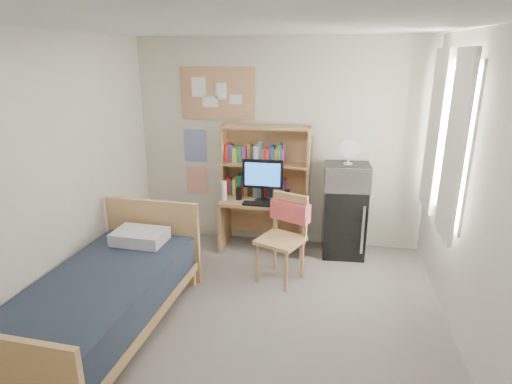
% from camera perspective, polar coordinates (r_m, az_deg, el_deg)
% --- Properties ---
extents(floor, '(3.60, 4.20, 0.02)m').
position_cam_1_polar(floor, '(4.03, -0.98, -18.61)').
color(floor, gray).
rests_on(floor, ground).
extents(ceiling, '(3.60, 4.20, 0.02)m').
position_cam_1_polar(ceiling, '(3.24, -1.25, 21.62)').
color(ceiling, silver).
rests_on(ceiling, wall_back).
extents(wall_back, '(3.60, 0.04, 2.60)m').
position_cam_1_polar(wall_back, '(5.43, 3.13, 6.33)').
color(wall_back, beige).
rests_on(wall_back, floor).
extents(wall_left, '(0.04, 4.20, 2.60)m').
position_cam_1_polar(wall_left, '(4.14, -26.37, 0.75)').
color(wall_left, beige).
rests_on(wall_left, floor).
extents(wall_right, '(0.04, 4.20, 2.60)m').
position_cam_1_polar(wall_right, '(3.56, 28.67, -2.20)').
color(wall_right, beige).
rests_on(wall_right, floor).
extents(window_unit, '(0.10, 1.40, 1.70)m').
position_cam_1_polar(window_unit, '(4.59, 24.12, 6.46)').
color(window_unit, white).
rests_on(window_unit, wall_right).
extents(curtain_left, '(0.04, 0.55, 1.70)m').
position_cam_1_polar(curtain_left, '(4.20, 24.96, 5.41)').
color(curtain_left, white).
rests_on(curtain_left, wall_right).
extents(curtain_right, '(0.04, 0.55, 1.70)m').
position_cam_1_polar(curtain_right, '(4.97, 22.73, 7.40)').
color(curtain_right, white).
rests_on(curtain_right, wall_right).
extents(bulletin_board, '(0.94, 0.03, 0.64)m').
position_cam_1_polar(bulletin_board, '(5.47, -5.14, 12.94)').
color(bulletin_board, tan).
rests_on(bulletin_board, wall_back).
extents(poster_wave, '(0.30, 0.01, 0.42)m').
position_cam_1_polar(poster_wave, '(5.66, -8.09, 6.14)').
color(poster_wave, '#263998').
rests_on(poster_wave, wall_back).
extents(poster_japan, '(0.28, 0.01, 0.36)m').
position_cam_1_polar(poster_japan, '(5.77, -7.88, 1.57)').
color(poster_japan, red).
rests_on(poster_japan, wall_back).
extents(desk, '(1.07, 0.55, 0.66)m').
position_cam_1_polar(desk, '(5.44, 0.98, -4.30)').
color(desk, tan).
rests_on(desk, floor).
extents(desk_chair, '(0.64, 0.64, 0.96)m').
position_cam_1_polar(desk_chair, '(4.64, 3.29, -6.35)').
color(desk_chair, tan).
rests_on(desk_chair, floor).
extents(mini_fridge, '(0.53, 0.53, 0.85)m').
position_cam_1_polar(mini_fridge, '(5.39, 11.63, -3.84)').
color(mini_fridge, black).
rests_on(mini_fridge, floor).
extents(bed, '(1.13, 2.08, 0.56)m').
position_cam_1_polar(bed, '(4.12, -19.78, -14.09)').
color(bed, '#1A2230').
rests_on(bed, floor).
extents(hutch, '(1.10, 0.30, 0.90)m').
position_cam_1_polar(hutch, '(5.34, 1.31, 4.06)').
color(hutch, tan).
rests_on(hutch, desk).
extents(monitor, '(0.50, 0.05, 0.53)m').
position_cam_1_polar(monitor, '(5.19, 0.90, 1.53)').
color(monitor, black).
rests_on(monitor, desk).
extents(keyboard, '(0.44, 0.15, 0.02)m').
position_cam_1_polar(keyboard, '(5.14, 0.61, -1.61)').
color(keyboard, black).
rests_on(keyboard, desk).
extents(speaker_left, '(0.07, 0.07, 0.16)m').
position_cam_1_polar(speaker_left, '(5.30, -2.30, -0.22)').
color(speaker_left, black).
rests_on(speaker_left, desk).
extents(speaker_right, '(0.07, 0.07, 0.16)m').
position_cam_1_polar(speaker_right, '(5.20, 4.15, -0.57)').
color(speaker_right, black).
rests_on(speaker_right, desk).
extents(water_bottle, '(0.07, 0.07, 0.24)m').
position_cam_1_polar(water_bottle, '(5.30, -4.30, 0.20)').
color(water_bottle, silver).
rests_on(water_bottle, desk).
extents(hoodie, '(0.46, 0.30, 0.21)m').
position_cam_1_polar(hoodie, '(4.70, 4.59, -2.56)').
color(hoodie, '#E45C57').
rests_on(hoodie, desk_chair).
extents(microwave, '(0.54, 0.42, 0.30)m').
position_cam_1_polar(microwave, '(5.18, 12.04, 2.03)').
color(microwave, '#BBBCC0').
rests_on(microwave, mini_fridge).
extents(desk_fan, '(0.23, 0.23, 0.27)m').
position_cam_1_polar(desk_fan, '(5.11, 12.25, 5.12)').
color(desk_fan, silver).
rests_on(desk_fan, microwave).
extents(pillow, '(0.54, 0.39, 0.12)m').
position_cam_1_polar(pillow, '(4.53, -15.21, -5.74)').
color(pillow, silver).
rests_on(pillow, bed).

